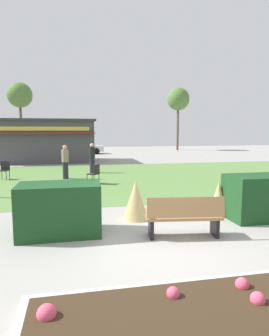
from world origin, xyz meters
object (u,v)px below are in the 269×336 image
person_strolling (65,162)px  person_standing (92,158)px  food_kiosk (47,141)px  parked_car_center_slot (82,148)px  tree_right_bg (178,100)px  cafe_chair_east (4,169)px  trash_bin (243,203)px  park_bench (184,217)px  cafe_chair_west (95,172)px  parked_car_west_slot (30,148)px  tree_center_bg (20,96)px

person_strolling → person_standing: same height
food_kiosk → parked_car_center_slot: size_ratio=1.70×
person_standing → tree_right_bg: (12.00, 19.04, 5.44)m
cafe_chair_east → trash_bin: bearing=-47.3°
park_bench → cafe_chair_west: park_bench is taller
trash_bin → cafe_chair_west: bearing=119.7°
trash_bin → parked_car_center_slot: 25.03m
person_strolling → parked_car_west_slot: size_ratio=0.39×
parked_car_center_slot → person_standing: bearing=-89.7°
person_strolling → parked_car_west_slot: bearing=-127.8°
food_kiosk → cafe_chair_east: bearing=-99.0°
cafe_chair_east → tree_right_bg: (16.40, 20.52, 5.77)m
trash_bin → parked_car_west_slot: 26.30m
food_kiosk → tree_right_bg: size_ratio=0.95×
trash_bin → park_bench: bearing=-152.8°
person_standing → tree_right_bg: size_ratio=0.22×
cafe_chair_west → tree_right_bg: 26.42m
parked_car_west_slot → parked_car_center_slot: size_ratio=1.00×
person_strolling → person_standing: (1.45, 1.96, 0.00)m
person_standing → cafe_chair_west: bearing=-93.3°
cafe_chair_east → parked_car_west_slot: 16.34m
park_bench → trash_bin: bearing=27.2°
person_standing → tree_right_bg: 23.15m
trash_bin → parked_car_center_slot: size_ratio=0.20×
trash_bin → person_strolling: bearing=121.4°
tree_right_bg → tree_center_bg: size_ratio=0.99×
parked_car_west_slot → tree_right_bg: tree_right_bg is taller
food_kiosk → cafe_chair_west: bearing=-75.2°
parked_car_west_slot → tree_center_bg: bearing=107.5°
cafe_chair_east → person_standing: bearing=18.6°
tree_right_bg → trash_bin: bearing=-106.5°
food_kiosk → person_standing: (3.03, -7.23, -0.79)m
tree_center_bg → cafe_chair_west: bearing=-73.9°
tree_center_bg → parked_car_center_slot: bearing=-33.7°
park_bench → tree_center_bg: tree_center_bg is taller
person_standing → trash_bin: bearing=-72.3°
cafe_chair_east → tree_center_bg: 21.68m
parked_car_center_slot → cafe_chair_east: bearing=-104.9°
food_kiosk → tree_center_bg: (-3.73, 12.04, 4.71)m
park_bench → parked_car_west_slot: (-6.66, 25.88, 0.16)m
person_strolling → tree_center_bg: 22.57m
park_bench → cafe_chair_east: size_ratio=1.97×
person_standing → tree_center_bg: bearing=108.1°
trash_bin → tree_right_bg: 30.81m
person_strolling → parked_car_center_slot: bearing=-145.5°
person_strolling → parked_car_west_slot: (-3.90, 16.79, -0.22)m
parked_car_west_slot → tree_center_bg: 7.38m
tree_center_bg → person_standing: bearing=-70.7°
trash_bin → food_kiosk: 18.41m
cafe_chair_east → park_bench: bearing=-59.1°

